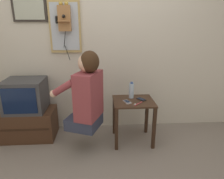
# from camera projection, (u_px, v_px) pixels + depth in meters

# --- Properties ---
(wall_back) EXTENTS (6.80, 0.05, 2.55)m
(wall_back) POSITION_uv_depth(u_px,v_px,m) (103.00, 41.00, 2.74)
(wall_back) COLOR beige
(wall_back) RESTS_ON ground_plane
(side_table) EXTENTS (0.51, 0.45, 0.58)m
(side_table) POSITION_uv_depth(u_px,v_px,m) (133.00, 110.00, 2.58)
(side_table) COLOR #382316
(side_table) RESTS_ON ground_plane
(person) EXTENTS (0.61, 0.54, 0.93)m
(person) POSITION_uv_depth(u_px,v_px,m) (87.00, 93.00, 2.30)
(person) COLOR #2D3347
(person) RESTS_ON ground_plane
(tv_stand) EXTENTS (0.69, 0.42, 0.40)m
(tv_stand) POSITION_uv_depth(u_px,v_px,m) (29.00, 124.00, 2.73)
(tv_stand) COLOR #422819
(tv_stand) RESTS_ON ground_plane
(television) EXTENTS (0.50, 0.44, 0.42)m
(television) POSITION_uv_depth(u_px,v_px,m) (26.00, 95.00, 2.62)
(television) COLOR #38383A
(television) RESTS_ON tv_stand
(wall_phone_antique) EXTENTS (0.20, 0.18, 0.73)m
(wall_phone_antique) POSITION_uv_depth(u_px,v_px,m) (64.00, 18.00, 2.54)
(wall_phone_antique) COLOR #9E6B3D
(framed_picture) EXTENTS (0.43, 0.03, 0.40)m
(framed_picture) POSITION_uv_depth(u_px,v_px,m) (29.00, 5.00, 2.51)
(framed_picture) COLOR #2D2823
(wall_mirror) EXTENTS (0.41, 0.03, 0.66)m
(wall_mirror) POSITION_uv_depth(u_px,v_px,m) (65.00, 27.00, 2.61)
(wall_mirror) COLOR tan
(cell_phone_held) EXTENTS (0.10, 0.14, 0.01)m
(cell_phone_held) POSITION_uv_depth(u_px,v_px,m) (127.00, 102.00, 2.48)
(cell_phone_held) COLOR silver
(cell_phone_held) RESTS_ON side_table
(cell_phone_spare) EXTENTS (0.12, 0.14, 0.01)m
(cell_phone_spare) POSITION_uv_depth(u_px,v_px,m) (141.00, 99.00, 2.56)
(cell_phone_spare) COLOR black
(cell_phone_spare) RESTS_ON side_table
(water_bottle) EXTENTS (0.06, 0.06, 0.22)m
(water_bottle) POSITION_uv_depth(u_px,v_px,m) (131.00, 90.00, 2.60)
(water_bottle) COLOR #ADC6DB
(water_bottle) RESTS_ON side_table
(toothbrush) EXTENTS (0.12, 0.13, 0.02)m
(toothbrush) POSITION_uv_depth(u_px,v_px,m) (138.00, 104.00, 2.41)
(toothbrush) COLOR #D83F4C
(toothbrush) RESTS_ON side_table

